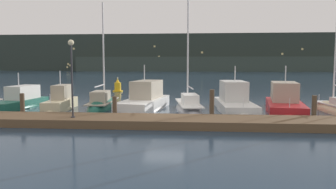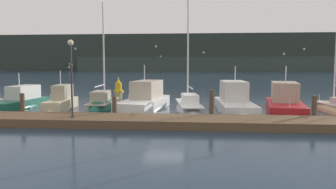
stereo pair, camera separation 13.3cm
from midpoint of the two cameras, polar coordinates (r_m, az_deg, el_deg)
ground_plane at (r=20.61m, az=-0.91°, el=-4.13°), size 400.00×400.00×0.00m
dock at (r=18.24m, az=-1.68°, el=-4.68°), size 36.69×2.80×0.45m
mooring_pile_1 at (r=22.50m, az=-24.17°, el=-1.79°), size 0.28×0.28×1.56m
mooring_pile_2 at (r=20.30m, az=-9.45°, el=-2.30°), size 0.28×0.28×1.43m
mooring_pile_3 at (r=19.66m, az=7.45°, el=-1.86°), size 0.28×0.28×1.88m
mooring_pile_4 at (r=20.79m, az=23.93°, el=-2.31°), size 0.28×0.28×1.58m
motorboat_berth_2 at (r=27.79m, az=-24.60°, el=-1.60°), size 2.57×6.28×3.35m
motorboat_berth_3 at (r=25.58m, az=-18.30°, el=-1.86°), size 1.91×5.08×3.52m
sailboat_berth_4 at (r=25.92m, az=-11.43°, el=-1.99°), size 2.26×6.69×8.95m
motorboat_berth_5 at (r=24.25m, az=-4.27°, el=-1.78°), size 3.54×7.63×3.92m
sailboat_berth_6 at (r=23.85m, az=3.43°, el=-2.45°), size 2.70×7.04×10.28m
motorboat_berth_7 at (r=24.54m, az=11.34°, el=-1.89°), size 2.88×7.53×3.91m
motorboat_berth_8 at (r=25.08m, az=19.48°, el=-1.95°), size 3.77×7.75×3.90m
sailboat_berth_9 at (r=25.45m, az=27.12°, el=-2.66°), size 1.90×5.71×8.74m
channel_buoy at (r=39.86m, az=-8.85°, el=1.37°), size 1.19×1.19×1.72m
dock_lamppost at (r=18.65m, az=-16.65°, el=4.75°), size 0.32×0.32×4.26m
hillside_backdrop at (r=145.76m, az=5.35°, el=7.01°), size 240.00×23.00×15.84m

